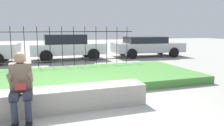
{
  "coord_description": "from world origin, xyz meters",
  "views": [
    {
      "loc": [
        -0.98,
        -4.49,
        1.67
      ],
      "look_at": [
        0.78,
        0.64,
        0.83
      ],
      "focal_mm": 35.0,
      "sensor_mm": 36.0,
      "label": 1
    }
  ],
  "objects_px": {
    "car_parked_center": "(67,46)",
    "car_parked_right": "(147,46)",
    "stone_bench": "(73,99)",
    "person_seated_reader": "(21,84)"
  },
  "relations": [
    {
      "from": "car_parked_center",
      "to": "car_parked_right",
      "type": "height_order",
      "value": "car_parked_center"
    },
    {
      "from": "stone_bench",
      "to": "person_seated_reader",
      "type": "bearing_deg",
      "value": -161.24
    },
    {
      "from": "person_seated_reader",
      "to": "stone_bench",
      "type": "bearing_deg",
      "value": 18.76
    },
    {
      "from": "car_parked_right",
      "to": "car_parked_center",
      "type": "bearing_deg",
      "value": -177.71
    },
    {
      "from": "person_seated_reader",
      "to": "car_parked_right",
      "type": "height_order",
      "value": "person_seated_reader"
    },
    {
      "from": "stone_bench",
      "to": "car_parked_right",
      "type": "xyz_separation_m",
      "value": [
        5.76,
        7.58,
        0.46
      ]
    },
    {
      "from": "stone_bench",
      "to": "car_parked_center",
      "type": "height_order",
      "value": "car_parked_center"
    },
    {
      "from": "stone_bench",
      "to": "person_seated_reader",
      "type": "xyz_separation_m",
      "value": [
        -0.98,
        -0.33,
        0.48
      ]
    },
    {
      "from": "person_seated_reader",
      "to": "car_parked_center",
      "type": "xyz_separation_m",
      "value": [
        1.88,
        8.06,
        0.06
      ]
    },
    {
      "from": "person_seated_reader",
      "to": "car_parked_right",
      "type": "xyz_separation_m",
      "value": [
        6.74,
        7.91,
        -0.02
      ]
    }
  ]
}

